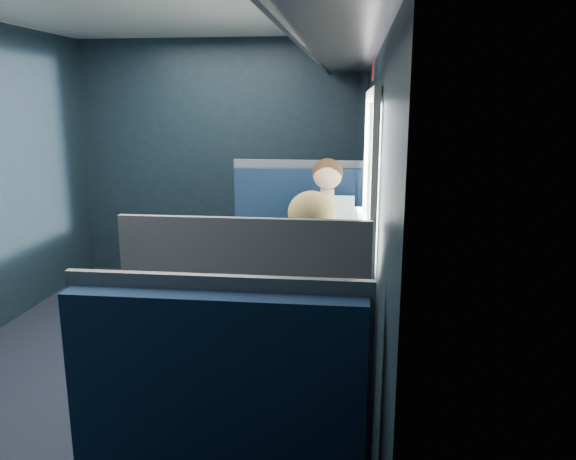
# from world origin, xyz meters

# --- Properties ---
(ground) EXTENTS (2.80, 4.20, 0.01)m
(ground) POSITION_xyz_m (0.00, 0.00, -0.01)
(ground) COLOR black
(room_shell) EXTENTS (3.00, 4.40, 2.40)m
(room_shell) POSITION_xyz_m (0.02, 0.00, 1.48)
(room_shell) COLOR black
(room_shell) RESTS_ON ground
(table) EXTENTS (0.62, 1.00, 0.74)m
(table) POSITION_xyz_m (1.03, 0.00, 0.66)
(table) COLOR #54565E
(table) RESTS_ON ground
(seat_bay_near) EXTENTS (1.04, 0.62, 1.26)m
(seat_bay_near) POSITION_xyz_m (0.84, 0.87, 0.42)
(seat_bay_near) COLOR #0B1A33
(seat_bay_near) RESTS_ON ground
(seat_bay_far) EXTENTS (1.04, 0.62, 1.26)m
(seat_bay_far) POSITION_xyz_m (0.85, -0.87, 0.41)
(seat_bay_far) COLOR #0B1A33
(seat_bay_far) RESTS_ON ground
(seat_row_front) EXTENTS (1.04, 0.51, 1.16)m
(seat_row_front) POSITION_xyz_m (0.85, 1.80, 0.41)
(seat_row_front) COLOR #0B1A33
(seat_row_front) RESTS_ON ground
(man) EXTENTS (0.53, 0.56, 1.32)m
(man) POSITION_xyz_m (1.10, 0.70, 0.72)
(man) COLOR black
(man) RESTS_ON ground
(woman) EXTENTS (0.53, 0.56, 1.32)m
(woman) POSITION_xyz_m (1.10, -0.71, 0.73)
(woman) COLOR black
(woman) RESTS_ON ground
(papers) EXTENTS (0.63, 0.82, 0.01)m
(papers) POSITION_xyz_m (0.99, 0.11, 0.74)
(papers) COLOR white
(papers) RESTS_ON table
(laptop) EXTENTS (0.26, 0.34, 0.25)m
(laptop) POSITION_xyz_m (1.34, 0.13, 0.81)
(laptop) COLOR silver
(laptop) RESTS_ON table
(bottle_small) EXTENTS (0.06, 0.06, 0.22)m
(bottle_small) POSITION_xyz_m (1.31, 0.21, 0.84)
(bottle_small) COLOR silver
(bottle_small) RESTS_ON table
(cup) EXTENTS (0.06, 0.06, 0.08)m
(cup) POSITION_xyz_m (1.24, 0.44, 0.78)
(cup) COLOR white
(cup) RESTS_ON table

